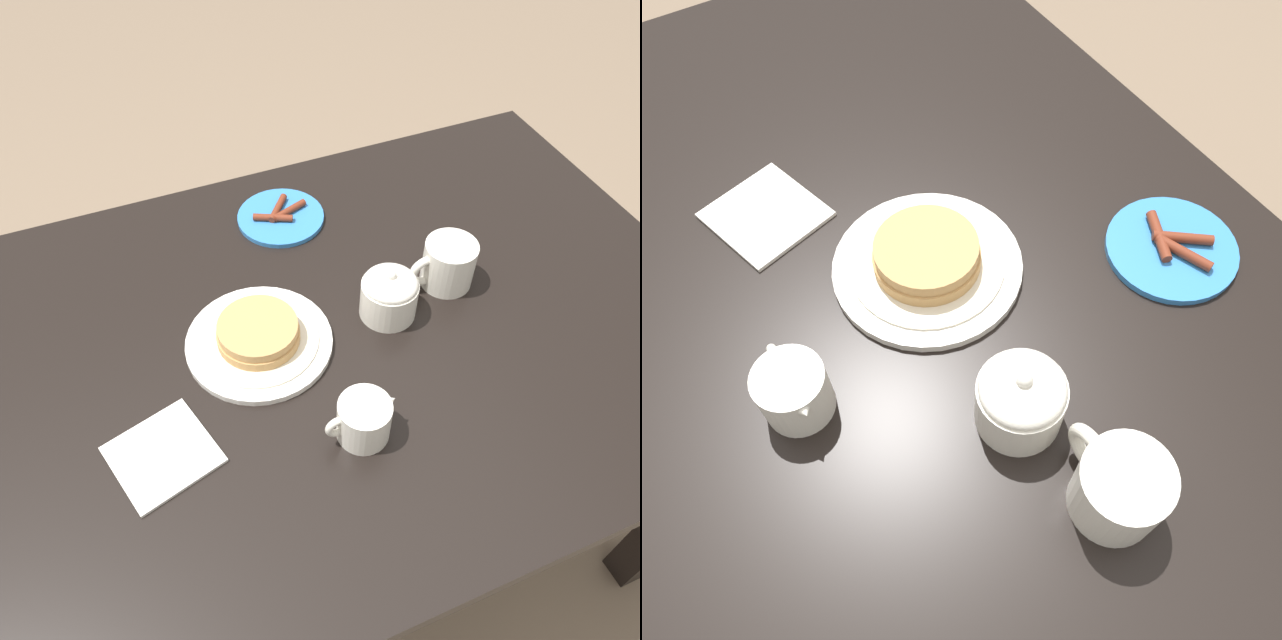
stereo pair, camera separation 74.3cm
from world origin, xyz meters
TOP-DOWN VIEW (x-y plane):
  - ground_plane at (0.00, 0.00)m, footprint 8.00×8.00m
  - dining_table at (0.00, 0.00)m, footprint 1.54×0.95m
  - pancake_plate at (0.04, -0.02)m, footprint 0.25×0.25m
  - side_plate_bacon at (-0.11, -0.31)m, footprint 0.17×0.17m
  - coffee_mug at (-0.32, -0.03)m, footprint 0.13×0.09m
  - creamer_pitcher at (-0.05, 0.20)m, footprint 0.11×0.08m
  - sugar_bowl at (-0.19, -0.00)m, footprint 0.10×0.10m
  - napkin at (0.24, 0.13)m, footprint 0.17×0.17m

SIDE VIEW (x-z plane):
  - ground_plane at x=0.00m, z-range 0.00..0.00m
  - dining_table at x=0.00m, z-range 0.27..1.03m
  - napkin at x=0.24m, z-range 0.76..0.77m
  - side_plate_bacon at x=-0.11m, z-range 0.75..0.78m
  - pancake_plate at x=0.04m, z-range 0.75..0.80m
  - creamer_pitcher at x=-0.05m, z-range 0.76..0.84m
  - coffee_mug at x=-0.32m, z-range 0.76..0.85m
  - sugar_bowl at x=-0.19m, z-range 0.76..0.86m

